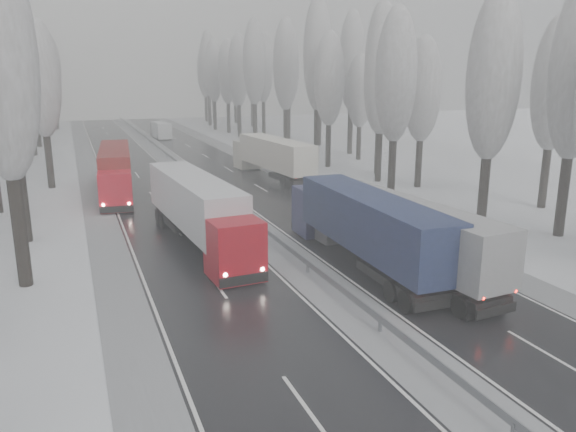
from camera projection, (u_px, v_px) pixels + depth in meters
ground at (435, 377)px, 20.82m from camera, size 260.00×260.00×0.00m
carriageway_right at (282, 201)px, 49.77m from camera, size 7.50×200.00×0.03m
carriageway_left at (163, 211)px, 46.09m from camera, size 7.50×200.00×0.03m
median_slush at (225, 205)px, 47.93m from camera, size 3.00×200.00×0.04m
shoulder_right at (333, 196)px, 51.51m from camera, size 2.40×200.00×0.04m
shoulder_left at (100, 216)px, 44.36m from camera, size 2.40×200.00×0.04m
median_guardrail at (225, 199)px, 47.78m from camera, size 0.12×200.00×0.76m
tree_16 at (493, 78)px, 37.63m from camera, size 3.60×3.60×16.53m
tree_17 at (555, 85)px, 44.78m from camera, size 3.60×3.60×15.54m
tree_18 at (396, 77)px, 47.71m from camera, size 3.60×3.60×16.58m
tree_19 at (423, 90)px, 53.57m from camera, size 3.60×3.60×14.57m
tree_20 at (382, 82)px, 56.38m from camera, size 3.60×3.60×15.71m
tree_21 at (381, 64)px, 60.32m from camera, size 3.60×3.60×18.62m
tree_22 at (329, 80)px, 65.48m from camera, size 3.60×3.60×15.86m
tree_23 at (360, 91)px, 71.66m from camera, size 3.60×3.60×13.55m
tree_24 at (318, 55)px, 69.96m from camera, size 3.60×3.60×20.49m
tree_25 at (352, 62)px, 76.17m from camera, size 3.60×3.60×19.44m
tree_26 at (286, 65)px, 79.38m from camera, size 3.60×3.60×18.78m
tree_27 at (320, 71)px, 85.68m from camera, size 3.60×3.60×17.62m
tree_28 at (254, 63)px, 88.47m from camera, size 3.60×3.60×19.62m
tree_29 at (289, 69)px, 94.91m from camera, size 3.60×3.60×18.11m
tree_30 at (238, 70)px, 97.64m from camera, size 3.60×3.60×17.86m
tree_31 at (263, 68)px, 103.21m from camera, size 3.60×3.60×18.58m
tree_32 at (227, 73)px, 104.53m from camera, size 3.60×3.60×17.33m
tree_33 at (238, 83)px, 109.71m from camera, size 3.60×3.60×14.33m
tree_34 at (214, 72)px, 110.59m from camera, size 3.60×3.60×17.63m
tree_35 at (252, 70)px, 117.33m from camera, size 3.60×3.60×18.25m
tree_36 at (208, 64)px, 119.53m from camera, size 3.60×3.60×20.23m
tree_37 at (235, 76)px, 126.20m from camera, size 3.60×3.60×16.37m
tree_38 at (205, 71)px, 130.03m from camera, size 3.60×3.60×17.97m
tree_39 at (213, 76)px, 134.91m from camera, size 3.60×3.60×16.19m
tree_58 at (7, 71)px, 34.99m from camera, size 3.60×3.60×17.21m
tree_62 at (41, 80)px, 52.91m from camera, size 3.60×3.60×16.04m
tree_64 at (0, 83)px, 59.61m from camera, size 3.60×3.60×15.42m
tree_66 at (9, 83)px, 68.39m from camera, size 3.60×3.60×15.23m
tree_68 at (26, 75)px, 74.83m from camera, size 3.60×3.60×16.65m
tree_70 at (32, 73)px, 83.96m from camera, size 3.60×3.60×17.09m
tree_72 at (18, 81)px, 91.80m from camera, size 3.60×3.60×15.11m
tree_73 at (0, 73)px, 94.07m from camera, size 3.60×3.60×17.22m
tree_74 at (44, 64)px, 102.19m from camera, size 3.60×3.60×19.68m
tree_76 at (52, 69)px, 111.21m from camera, size 3.60×3.60×18.55m
tree_77 at (23, 82)px, 113.52m from camera, size 3.60×3.60×14.32m
tree_78 at (34, 66)px, 115.78m from camera, size 3.60×3.60×19.55m
tree_79 at (21, 74)px, 118.81m from camera, size 3.60×3.60×17.07m
truck_grey_tarp at (395, 229)px, 31.47m from camera, size 3.99×16.62×4.23m
truck_blue_box at (362, 223)px, 32.40m from camera, size 3.05×17.18×4.39m
truck_cream_box at (271, 155)px, 59.98m from camera, size 4.13×16.93×4.31m
box_truck_distant at (161, 130)px, 97.76m from camera, size 2.69×7.69×2.83m
truck_red_white at (199, 208)px, 35.88m from camera, size 3.87×17.45×4.44m
truck_red_red at (115, 168)px, 51.62m from camera, size 4.04×16.76×4.26m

